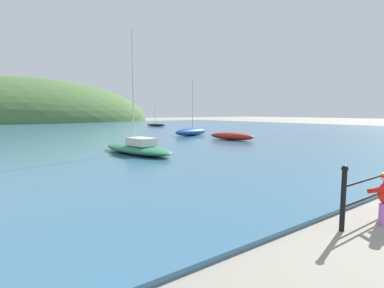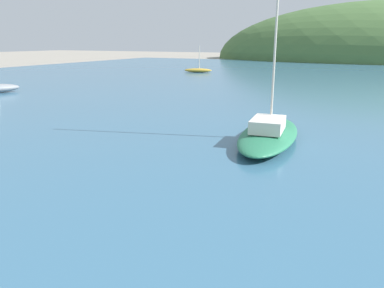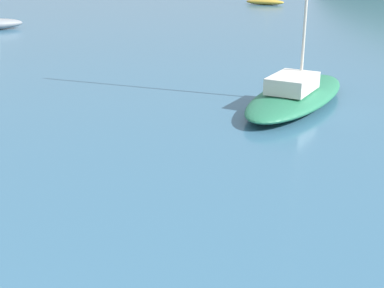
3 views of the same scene
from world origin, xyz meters
name	(u,v)px [view 2 (image 2 of 3)]	position (x,y,z in m)	size (l,w,h in m)	color
water	(377,85)	(0.00, 32.00, 0.05)	(80.00, 60.00, 0.10)	#386684
far_hillside	(381,61)	(0.00, 71.76, 0.00)	(56.43, 31.03, 18.92)	#476B38
boat_mid_harbor	(198,70)	(-16.35, 35.57, 0.31)	(2.89, 1.48, 2.61)	gold
boat_white_sailboat	(269,133)	(-2.83, 12.36, 0.38)	(2.25, 5.29, 6.07)	#287551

